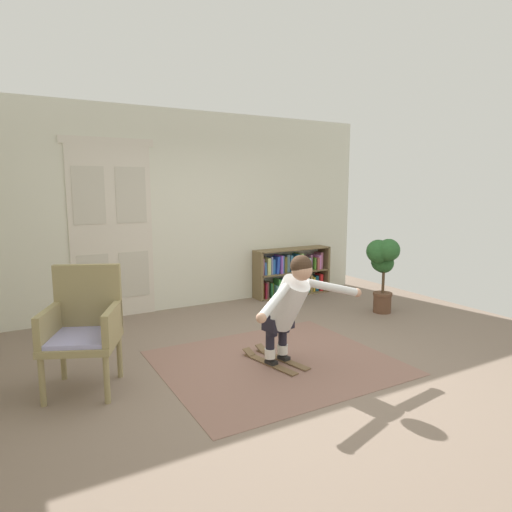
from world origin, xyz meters
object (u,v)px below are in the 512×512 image
bookshelf (291,274)px  wicker_chair (84,325)px  skis_pair (274,360)px  person_skier (290,302)px  potted_plant (383,262)px

bookshelf → wicker_chair: 4.06m
bookshelf → skis_pair: bookshelf is taller
bookshelf → skis_pair: (-1.75, -2.32, -0.34)m
bookshelf → person_skier: person_skier is taller
bookshelf → skis_pair: size_ratio=1.74×
potted_plant → person_skier: 2.50m
wicker_chair → person_skier: size_ratio=0.78×
wicker_chair → skis_pair: bearing=-11.1°
bookshelf → skis_pair: bearing=-127.1°
skis_pair → person_skier: 0.70m
wicker_chair → bookshelf: bearing=29.0°
person_skier → skis_pair: bearing=102.1°
bookshelf → person_skier: bearing=-124.1°
wicker_chair → person_skier: 1.92m
person_skier → bookshelf: bearing=55.9°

